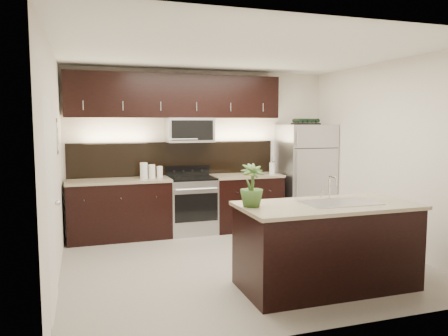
# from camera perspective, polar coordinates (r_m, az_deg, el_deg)

# --- Properties ---
(ground) EXTENTS (4.50, 4.50, 0.00)m
(ground) POSITION_cam_1_polar(r_m,az_deg,el_deg) (5.87, 2.26, -12.16)
(ground) COLOR gray
(ground) RESTS_ON ground
(room_walls) EXTENTS (4.52, 4.02, 2.71)m
(room_walls) POSITION_cam_1_polar(r_m,az_deg,el_deg) (5.51, 1.38, 4.61)
(room_walls) COLOR silver
(room_walls) RESTS_ON ground
(counter_run) EXTENTS (3.51, 0.65, 0.94)m
(counter_run) POSITION_cam_1_polar(r_m,az_deg,el_deg) (7.21, -5.83, -4.90)
(counter_run) COLOR black
(counter_run) RESTS_ON ground
(upper_fixtures) EXTENTS (3.49, 0.40, 1.66)m
(upper_fixtures) POSITION_cam_1_polar(r_m,az_deg,el_deg) (7.23, -6.01, 8.43)
(upper_fixtures) COLOR black
(upper_fixtures) RESTS_ON counter_run
(island) EXTENTS (1.96, 0.96, 0.94)m
(island) POSITION_cam_1_polar(r_m,az_deg,el_deg) (5.03, 13.23, -9.80)
(island) COLOR black
(island) RESTS_ON ground
(sink_faucet) EXTENTS (0.84, 0.50, 0.28)m
(sink_faucet) POSITION_cam_1_polar(r_m,az_deg,el_deg) (5.01, 14.77, -4.23)
(sink_faucet) COLOR silver
(sink_faucet) RESTS_ON island
(refrigerator) EXTENTS (0.86, 0.78, 1.79)m
(refrigerator) POSITION_cam_1_polar(r_m,az_deg,el_deg) (7.87, 10.51, -0.93)
(refrigerator) COLOR #B2B2B7
(refrigerator) RESTS_ON ground
(wine_rack) EXTENTS (0.44, 0.27, 0.10)m
(wine_rack) POSITION_cam_1_polar(r_m,az_deg,el_deg) (7.81, 10.64, 5.95)
(wine_rack) COLOR black
(wine_rack) RESTS_ON refrigerator
(plant) EXTENTS (0.26, 0.26, 0.45)m
(plant) POSITION_cam_1_polar(r_m,az_deg,el_deg) (4.61, 3.64, -2.27)
(plant) COLOR #355522
(plant) RESTS_ON island
(canisters) EXTENTS (0.37, 0.20, 0.26)m
(canisters) POSITION_cam_1_polar(r_m,az_deg,el_deg) (7.02, -9.66, -0.42)
(canisters) COLOR silver
(canisters) RESTS_ON counter_run
(french_press) EXTENTS (0.10, 0.10, 0.30)m
(french_press) POSITION_cam_1_polar(r_m,az_deg,el_deg) (7.58, 6.31, 0.07)
(french_press) COLOR silver
(french_press) RESTS_ON counter_run
(bananas) EXTENTS (0.19, 0.16, 0.05)m
(bananas) POSITION_cam_1_polar(r_m,az_deg,el_deg) (7.37, 2.91, -0.72)
(bananas) COLOR yellow
(bananas) RESTS_ON counter_run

